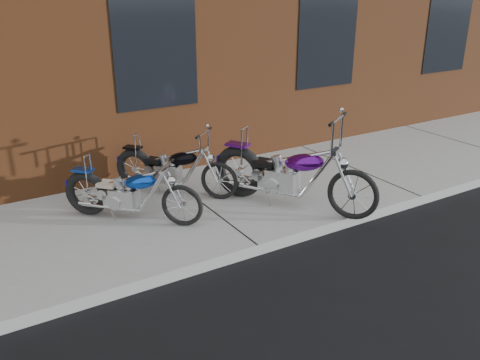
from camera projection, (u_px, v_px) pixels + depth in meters
ground at (258, 256)px, 6.40m from camera, size 120.00×120.00×0.00m
sidewalk at (203, 208)px, 7.57m from camera, size 22.00×3.00×0.15m
chopper_purple at (289, 177)px, 7.30m from camera, size 1.42×2.21×1.41m
chopper_blue at (129, 195)px, 6.91m from camera, size 1.49×1.52×0.88m
chopper_third at (173, 170)px, 7.81m from camera, size 1.39×1.62×1.04m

